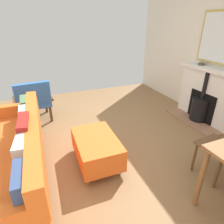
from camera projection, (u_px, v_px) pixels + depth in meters
ground_plane at (84, 148)px, 2.93m from camera, size 5.29×5.28×0.01m
fireplace at (207, 98)px, 3.57m from camera, size 0.59×1.30×1.02m
mantel_bowl_near at (201, 64)px, 3.61m from camera, size 0.12×0.12×0.04m
sofa at (11, 157)px, 2.19m from camera, size 0.88×2.10×0.82m
ottoman at (96, 148)px, 2.53m from camera, size 0.55×0.83×0.39m
armchair_accent at (33, 100)px, 3.52m from camera, size 0.74×0.66×0.83m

